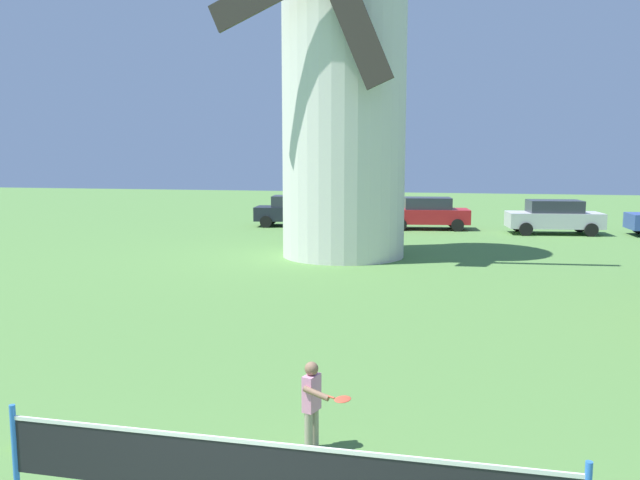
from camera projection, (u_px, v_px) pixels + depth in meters
name	position (u px, v px, depth m)	size (l,w,h in m)	color
windmill	(344.00, 70.00, 22.08)	(7.84, 5.05, 13.40)	silver
tennis_net	(272.00, 474.00, 5.80)	(5.44, 0.06, 1.10)	blue
player_far	(313.00, 401.00, 7.68)	(0.66, 0.62, 1.11)	#9E937F
stray_ball	(20.00, 440.00, 7.82)	(0.20, 0.20, 0.20)	yellow
parked_car_black	(295.00, 210.00, 32.61)	(4.22, 2.32, 1.56)	#1E232D
parked_car_red	(428.00, 213.00, 31.23)	(4.17, 2.33, 1.56)	red
parked_car_silver	(554.00, 216.00, 29.30)	(4.34, 2.28, 1.56)	silver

